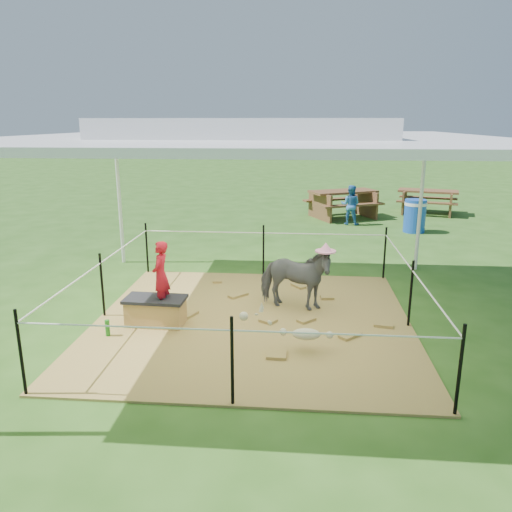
# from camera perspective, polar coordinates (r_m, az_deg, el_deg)

# --- Properties ---
(ground) EXTENTS (90.00, 90.00, 0.00)m
(ground) POSITION_cam_1_polar(r_m,az_deg,el_deg) (7.43, -0.40, -7.55)
(ground) COLOR #2D5919
(ground) RESTS_ON ground
(hay_patch) EXTENTS (4.60, 4.60, 0.03)m
(hay_patch) POSITION_cam_1_polar(r_m,az_deg,el_deg) (7.42, -0.40, -7.45)
(hay_patch) COLOR brown
(hay_patch) RESTS_ON ground
(canopy_tent) EXTENTS (6.30, 6.30, 2.90)m
(canopy_tent) POSITION_cam_1_polar(r_m,az_deg,el_deg) (6.86, -0.44, 13.68)
(canopy_tent) COLOR silver
(canopy_tent) RESTS_ON ground
(rope_fence) EXTENTS (4.54, 4.54, 1.00)m
(rope_fence) POSITION_cam_1_polar(r_m,az_deg,el_deg) (7.21, -0.41, -2.83)
(rope_fence) COLOR black
(rope_fence) RESTS_ON ground
(straw_bale) EXTENTS (0.83, 0.44, 0.36)m
(straw_bale) POSITION_cam_1_polar(r_m,az_deg,el_deg) (7.36, -11.38, -6.33)
(straw_bale) COLOR #AC7C3E
(straw_bale) RESTS_ON hay_patch
(dark_cloth) EXTENTS (0.88, 0.49, 0.04)m
(dark_cloth) POSITION_cam_1_polar(r_m,az_deg,el_deg) (7.29, -11.46, -4.85)
(dark_cloth) COLOR black
(dark_cloth) RESTS_ON straw_bale
(woman) EXTENTS (0.25, 0.36, 0.97)m
(woman) POSITION_cam_1_polar(r_m,az_deg,el_deg) (7.12, -10.88, -1.38)
(woman) COLOR red
(woman) RESTS_ON straw_bale
(green_bottle) EXTENTS (0.07, 0.07, 0.22)m
(green_bottle) POSITION_cam_1_polar(r_m,az_deg,el_deg) (7.17, -16.61, -7.88)
(green_bottle) COLOR #1D7A1B
(green_bottle) RESTS_ON hay_patch
(pony) EXTENTS (1.26, 0.79, 0.98)m
(pony) POSITION_cam_1_polar(r_m,az_deg,el_deg) (7.72, 4.43, -2.60)
(pony) COLOR #4D4D52
(pony) RESTS_ON hay_patch
(pink_hat) EXTENTS (0.31, 0.31, 0.14)m
(pink_hat) POSITION_cam_1_polar(r_m,az_deg,el_deg) (7.56, 4.51, 1.47)
(pink_hat) COLOR pink
(pink_hat) RESTS_ON pony
(foal) EXTENTS (0.95, 0.53, 0.53)m
(foal) POSITION_cam_1_polar(r_m,az_deg,el_deg) (6.41, 5.77, -8.63)
(foal) COLOR beige
(foal) RESTS_ON hay_patch
(trash_barrel) EXTENTS (0.71, 0.71, 0.87)m
(trash_barrel) POSITION_cam_1_polar(r_m,az_deg,el_deg) (13.92, 17.68, 4.39)
(trash_barrel) COLOR #1849B6
(trash_barrel) RESTS_ON ground
(picnic_table_near) EXTENTS (2.43, 2.17, 0.83)m
(picnic_table_near) POSITION_cam_1_polar(r_m,az_deg,el_deg) (15.52, 9.88, 5.86)
(picnic_table_near) COLOR brown
(picnic_table_near) RESTS_ON ground
(picnic_table_far) EXTENTS (2.09, 1.75, 0.75)m
(picnic_table_far) POSITION_cam_1_polar(r_m,az_deg,el_deg) (16.90, 18.98, 5.88)
(picnic_table_far) COLOR brown
(picnic_table_far) RESTS_ON ground
(distant_person) EXTENTS (0.65, 0.56, 1.13)m
(distant_person) POSITION_cam_1_polar(r_m,az_deg,el_deg) (14.48, 10.74, 5.75)
(distant_person) COLOR #306EB5
(distant_person) RESTS_ON ground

